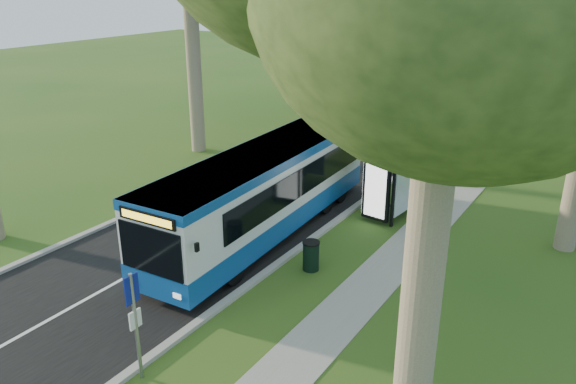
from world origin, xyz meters
name	(u,v)px	position (x,y,z in m)	size (l,w,h in m)	color
ground	(283,262)	(0.00, 0.00, 0.00)	(120.00, 120.00, 0.00)	#275119
road	(334,162)	(-3.50, 10.00, 0.01)	(7.00, 100.00, 0.02)	black
kerb_east	(400,174)	(0.00, 10.00, 0.06)	(0.25, 100.00, 0.12)	#9E9B93
kerb_west	(275,150)	(-7.00, 10.00, 0.06)	(0.25, 100.00, 0.12)	#9E9B93
centre_line	(334,162)	(-3.50, 10.00, 0.02)	(0.12, 100.00, 0.01)	white
footpath	(465,187)	(3.00, 10.00, 0.01)	(1.50, 100.00, 0.02)	gray
bus	(265,192)	(-1.74, 1.54, 1.58)	(2.97, 11.62, 3.05)	white
bus_stop_sign	(135,315)	(0.30, -6.40, 1.68)	(0.09, 0.38, 2.72)	gray
bus_shelter	(396,169)	(1.52, 5.42, 1.90)	(2.03, 3.30, 2.69)	black
litter_bin	(311,256)	(1.01, 0.08, 0.49)	(0.55, 0.55, 0.96)	black
car_white	(375,84)	(-9.00, 26.95, 0.71)	(1.68, 4.16, 1.42)	silver
car_silver	(409,78)	(-7.89, 31.33, 0.70)	(1.49, 4.27, 1.41)	#B1B3B9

